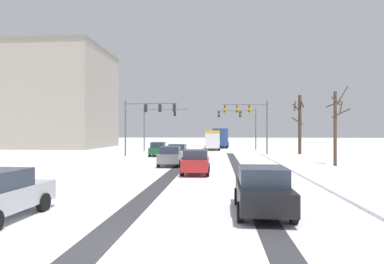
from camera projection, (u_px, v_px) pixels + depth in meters
The scene contains 18 objects.
ground_plane at pixel (117, 245), 8.38m from camera, with size 300.00×300.00×0.00m, color white.
wheel_track_left_lane at pixel (238, 169), 25.15m from camera, with size 0.82×37.71×0.01m, color #38383D.
wheel_track_right_lane at pixel (177, 169), 25.52m from camera, with size 0.97×37.71×0.01m, color #38383D.
sidewalk_kerb_right at pixel (323, 172), 23.00m from camera, with size 4.00×37.71×0.12m, color white.
traffic_signal_near_left at pixel (146, 115), 38.93m from camera, with size 6.22×0.54×6.50m.
traffic_signal_near_right at pixel (249, 116), 40.09m from camera, with size 5.37×0.43×6.50m.
traffic_signal_far_left at pixel (156, 121), 49.02m from camera, with size 6.59×0.38×6.50m.
traffic_signal_far_right at pixel (242, 120), 51.93m from camera, with size 6.11×0.60×6.50m.
car_dark_green_lead at pixel (158, 149), 38.91m from camera, with size 1.97×4.17×1.62m.
car_white_second at pixel (177, 152), 32.39m from camera, with size 1.89×4.13×1.62m.
car_grey_third at pixel (170, 156), 27.65m from camera, with size 1.93×4.15×1.62m.
car_red_fourth at pixel (196, 162), 22.39m from camera, with size 1.87×4.12×1.62m.
car_black_fifth at pixel (262, 190), 11.58m from camera, with size 1.89×4.13×1.62m.
bus_oncoming at pixel (221, 136), 60.93m from camera, with size 3.02×11.10×3.38m.
box_truck_delivery at pixel (213, 139), 52.08m from camera, with size 2.36×7.42×3.02m.
bare_tree_sidewalk_mid at pixel (336, 125), 27.38m from camera, with size 1.74×1.75×6.52m.
bare_tree_sidewalk_far at pixel (299, 123), 42.03m from camera, with size 1.67×1.95×7.44m.
office_building_far_left_block at pixel (24, 99), 60.69m from camera, with size 30.04×17.61×17.62m.
Camera 1 is at (2.53, -8.21, 2.83)m, focal length 31.32 mm.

